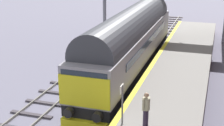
# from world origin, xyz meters

# --- Properties ---
(ground_plane) EXTENTS (140.00, 140.00, 0.00)m
(ground_plane) POSITION_xyz_m (0.00, 0.00, 0.00)
(ground_plane) COLOR slate
(ground_plane) RESTS_ON ground
(track_main) EXTENTS (2.50, 60.00, 0.15)m
(track_main) POSITION_xyz_m (0.00, -0.00, 0.06)
(track_main) COLOR gray
(track_main) RESTS_ON ground
(track_adjacent_west) EXTENTS (2.50, 60.00, 0.15)m
(track_adjacent_west) POSITION_xyz_m (-3.34, 0.00, 0.06)
(track_adjacent_west) COLOR gray
(track_adjacent_west) RESTS_ON ground
(station_platform) EXTENTS (4.00, 44.00, 1.01)m
(station_platform) POSITION_xyz_m (3.60, 0.00, 0.50)
(station_platform) COLOR gray
(station_platform) RESTS_ON ground
(diesel_locomotive) EXTENTS (2.74, 17.92, 4.68)m
(diesel_locomotive) POSITION_xyz_m (0.00, 6.70, 2.48)
(diesel_locomotive) COLOR black
(diesel_locomotive) RESTS_ON ground
(platform_number_sign) EXTENTS (0.10, 0.44, 1.91)m
(platform_number_sign) POSITION_xyz_m (2.12, -2.74, 2.28)
(platform_number_sign) COLOR slate
(platform_number_sign) RESTS_ON station_platform
(waiting_passenger) EXTENTS (0.45, 0.48, 1.64)m
(waiting_passenger) POSITION_xyz_m (3.19, -2.64, 1.99)
(waiting_passenger) COLOR #332840
(waiting_passenger) RESTS_ON station_platform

